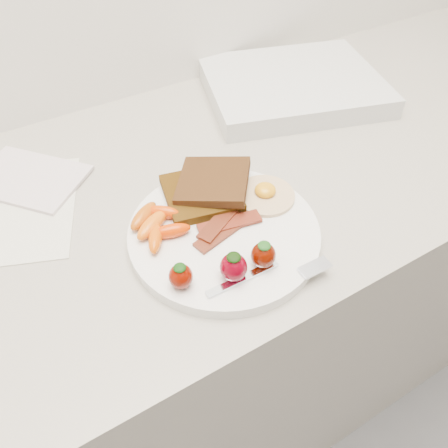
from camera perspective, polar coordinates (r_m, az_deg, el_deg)
counter at (r=1.06m, az=-4.40°, el=-13.83°), size 2.00×0.60×0.90m
plate at (r=0.62m, az=0.00°, el=-1.22°), size 0.27×0.27×0.02m
toast_lower at (r=0.66m, az=-2.99°, el=4.02°), size 0.13×0.13×0.01m
toast_upper at (r=0.65m, az=-1.41°, el=5.61°), size 0.14×0.14×0.02m
fried_egg at (r=0.66m, az=5.38°, el=3.93°), size 0.10×0.10×0.02m
bacon_strips at (r=0.61m, az=0.06°, el=-0.13°), size 0.11×0.07×0.01m
baby_carrots at (r=0.61m, az=-8.86°, el=0.00°), size 0.08×0.10×0.02m
strawberries at (r=0.55m, az=0.74°, el=-5.40°), size 0.14×0.06×0.04m
fork at (r=0.56m, az=6.81°, el=-6.39°), size 0.16×0.05×0.00m
paper_sheet at (r=0.73m, az=-25.29°, el=1.80°), size 0.24×0.27×0.00m
notepad at (r=0.78m, az=-24.24°, el=5.46°), size 0.21×0.21×0.01m
appliance at (r=0.94m, az=8.94°, el=17.44°), size 0.41×0.36×0.04m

